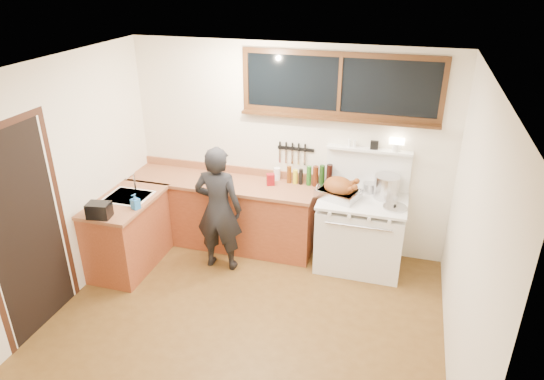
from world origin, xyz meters
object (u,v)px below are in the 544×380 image
(vintage_stove, at_px, (360,231))
(cutting_board, at_px, (213,182))
(man, at_px, (219,209))
(roast_turkey, at_px, (339,189))

(vintage_stove, height_order, cutting_board, vintage_stove)
(man, bearing_deg, cutting_board, 119.98)
(man, bearing_deg, roast_turkey, 19.01)
(man, distance_m, cutting_board, 0.45)
(cutting_board, bearing_deg, roast_turkey, 3.77)
(vintage_stove, height_order, man, vintage_stove)
(vintage_stove, xyz_separation_m, man, (-1.63, -0.49, 0.31))
(vintage_stove, height_order, roast_turkey, vintage_stove)
(man, height_order, roast_turkey, man)
(vintage_stove, relative_size, man, 1.01)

